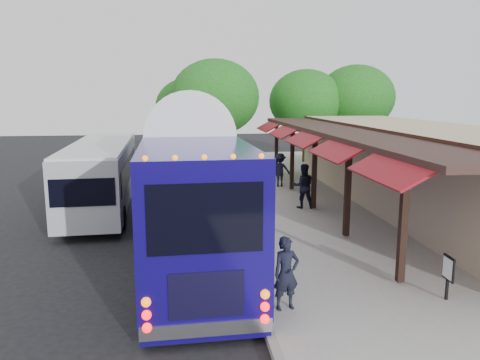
{
  "coord_description": "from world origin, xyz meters",
  "views": [
    {
      "loc": [
        -1.62,
        -14.66,
        4.89
      ],
      "look_at": [
        0.44,
        2.2,
        1.8
      ],
      "focal_mm": 35.0,
      "sensor_mm": 36.0,
      "label": 1
    }
  ],
  "objects_px": {
    "coach_bus": "(189,183)",
    "sign_board": "(448,270)",
    "ped_a": "(286,273)",
    "city_bus": "(102,172)",
    "ped_b": "(303,186)",
    "ped_c": "(245,201)",
    "ped_d": "(280,170)"
  },
  "relations": [
    {
      "from": "coach_bus",
      "to": "sign_board",
      "type": "distance_m",
      "value": 7.79
    },
    {
      "from": "coach_bus",
      "to": "ped_a",
      "type": "height_order",
      "value": "coach_bus"
    },
    {
      "from": "sign_board",
      "to": "city_bus",
      "type": "bearing_deg",
      "value": 133.31
    },
    {
      "from": "coach_bus",
      "to": "sign_board",
      "type": "height_order",
      "value": "coach_bus"
    },
    {
      "from": "city_bus",
      "to": "ped_b",
      "type": "relative_size",
      "value": 5.7
    },
    {
      "from": "coach_bus",
      "to": "city_bus",
      "type": "xyz_separation_m",
      "value": [
        -3.71,
        6.15,
        -0.56
      ]
    },
    {
      "from": "ped_b",
      "to": "ped_a",
      "type": "bearing_deg",
      "value": 77.96
    },
    {
      "from": "city_bus",
      "to": "ped_c",
      "type": "height_order",
      "value": "city_bus"
    },
    {
      "from": "coach_bus",
      "to": "ped_b",
      "type": "relative_size",
      "value": 6.65
    },
    {
      "from": "ped_a",
      "to": "ped_c",
      "type": "distance_m",
      "value": 7.09
    },
    {
      "from": "coach_bus",
      "to": "ped_b",
      "type": "height_order",
      "value": "coach_bus"
    },
    {
      "from": "ped_b",
      "to": "coach_bus",
      "type": "bearing_deg",
      "value": 46.77
    },
    {
      "from": "ped_a",
      "to": "sign_board",
      "type": "relative_size",
      "value": 1.57
    },
    {
      "from": "city_bus",
      "to": "ped_c",
      "type": "relative_size",
      "value": 6.08
    },
    {
      "from": "ped_b",
      "to": "ped_d",
      "type": "bearing_deg",
      "value": -85.29
    },
    {
      "from": "coach_bus",
      "to": "ped_c",
      "type": "height_order",
      "value": "coach_bus"
    },
    {
      "from": "city_bus",
      "to": "ped_b",
      "type": "bearing_deg",
      "value": -14.42
    },
    {
      "from": "city_bus",
      "to": "sign_board",
      "type": "bearing_deg",
      "value": -51.75
    },
    {
      "from": "coach_bus",
      "to": "ped_d",
      "type": "relative_size",
      "value": 7.17
    },
    {
      "from": "ped_d",
      "to": "coach_bus",
      "type": "bearing_deg",
      "value": 71.45
    },
    {
      "from": "coach_bus",
      "to": "ped_c",
      "type": "bearing_deg",
      "value": 44.67
    },
    {
      "from": "ped_a",
      "to": "city_bus",
      "type": "bearing_deg",
      "value": 105.09
    },
    {
      "from": "ped_b",
      "to": "ped_c",
      "type": "xyz_separation_m",
      "value": [
        -2.8,
        -2.21,
        -0.06
      ]
    },
    {
      "from": "ped_c",
      "to": "ped_d",
      "type": "distance_m",
      "value": 7.54
    },
    {
      "from": "coach_bus",
      "to": "sign_board",
      "type": "xyz_separation_m",
      "value": [
        5.91,
        -4.92,
        -1.28
      ]
    },
    {
      "from": "ped_d",
      "to": "ped_c",
      "type": "bearing_deg",
      "value": 77.52
    },
    {
      "from": "ped_b",
      "to": "sign_board",
      "type": "distance_m",
      "value": 9.36
    },
    {
      "from": "ped_c",
      "to": "ped_d",
      "type": "relative_size",
      "value": 1.01
    },
    {
      "from": "ped_a",
      "to": "ped_b",
      "type": "relative_size",
      "value": 0.88
    },
    {
      "from": "city_bus",
      "to": "ped_a",
      "type": "xyz_separation_m",
      "value": [
        5.76,
        -11.07,
        -0.6
      ]
    },
    {
      "from": "city_bus",
      "to": "ped_c",
      "type": "xyz_separation_m",
      "value": [
        5.76,
        -3.98,
        -0.55
      ]
    },
    {
      "from": "ped_a",
      "to": "ped_d",
      "type": "bearing_deg",
      "value": 66.36
    }
  ]
}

